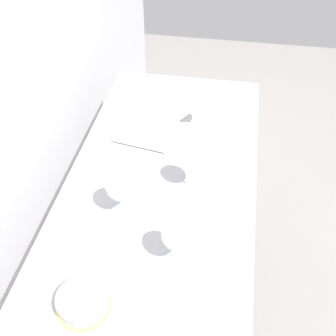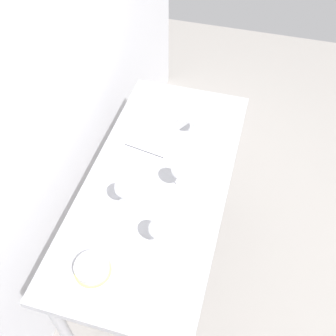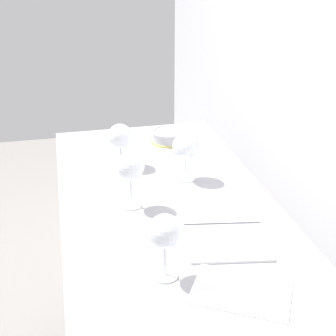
{
  "view_description": "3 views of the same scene",
  "coord_description": "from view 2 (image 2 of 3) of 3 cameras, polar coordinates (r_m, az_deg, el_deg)",
  "views": [
    {
      "loc": [
        -1.05,
        -0.21,
        1.93
      ],
      "look_at": [
        -0.05,
        -0.04,
        1.01
      ],
      "focal_mm": 45.81,
      "sensor_mm": 36.0,
      "label": 1
    },
    {
      "loc": [
        -1.1,
        -0.36,
        2.33
      ],
      "look_at": [
        0.03,
        -0.05,
        0.96
      ],
      "focal_mm": 42.17,
      "sensor_mm": 36.0,
      "label": 2
    },
    {
      "loc": [
        1.25,
        -0.3,
        1.62
      ],
      "look_at": [
        -0.06,
        0.0,
        1.0
      ],
      "focal_mm": 51.79,
      "sensor_mm": 36.0,
      "label": 3
    }
  ],
  "objects": [
    {
      "name": "ground_plane",
      "position": [
        2.6,
        -1.2,
        -14.19
      ],
      "size": [
        6.0,
        6.0,
        0.0
      ],
      "primitive_type": "plane",
      "color": "gray"
    },
    {
      "name": "back_wall",
      "position": [
        1.73,
        -17.96,
        10.22
      ],
      "size": [
        3.8,
        0.04,
        2.6
      ],
      "primitive_type": "cube",
      "color": "silver",
      "rests_on": "ground_plane"
    },
    {
      "name": "steel_counter",
      "position": [
        1.92,
        -1.4,
        -3.67
      ],
      "size": [
        1.4,
        0.65,
        0.9
      ],
      "color": "#9F9FA4",
      "rests_on": "ground_plane"
    },
    {
      "name": "wine_glass_far_left",
      "position": [
        1.67,
        -6.28,
        -2.95
      ],
      "size": [
        0.09,
        0.09,
        0.16
      ],
      "color": "white",
      "rests_on": "steel_counter"
    },
    {
      "name": "wine_glass_near_left",
      "position": [
        1.55,
        -1.3,
        -8.85
      ],
      "size": [
        0.09,
        0.09,
        0.16
      ],
      "color": "white",
      "rests_on": "steel_counter"
    },
    {
      "name": "wine_glass_near_right",
      "position": [
        1.96,
        3.73,
        7.31
      ],
      "size": [
        0.08,
        0.08,
        0.17
      ],
      "color": "white",
      "rests_on": "steel_counter"
    },
    {
      "name": "wine_glass_near_center",
      "position": [
        1.71,
        1.84,
        -0.35
      ],
      "size": [
        0.08,
        0.08,
        0.17
      ],
      "color": "white",
      "rests_on": "steel_counter"
    },
    {
      "name": "open_notebook",
      "position": [
        1.95,
        -3.54,
        2.4
      ],
      "size": [
        0.38,
        0.27,
        0.01
      ],
      "rotation": [
        0.0,
        0.0,
        -0.17
      ],
      "color": "white",
      "rests_on": "steel_counter"
    },
    {
      "name": "tasting_sheet_upper",
      "position": [
        2.13,
        0.05,
        7.41
      ],
      "size": [
        0.24,
        0.27,
        0.0
      ],
      "primitive_type": "cube",
      "rotation": [
        0.0,
        0.0,
        -0.53
      ],
      "color": "white",
      "rests_on": "steel_counter"
    },
    {
      "name": "tasting_bowl",
      "position": [
        1.6,
        -10.92,
        -13.94
      ],
      "size": [
        0.15,
        0.15,
        0.05
      ],
      "color": "#DBCC66",
      "rests_on": "steel_counter"
    }
  ]
}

